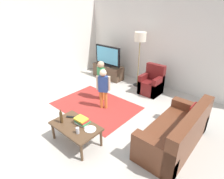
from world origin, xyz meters
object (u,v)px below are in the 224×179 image
object	(u,v)px
tv	(108,56)
book_stack	(82,121)
floor_lamp	(140,40)
plate	(90,129)
couch	(178,134)
tv_remote	(70,117)
soda_can	(78,130)
tv_stand	(108,72)
coffee_table	(76,127)
bottle	(61,117)
armchair	(152,84)
child_near_tv	(101,77)
child_center	(103,86)

from	to	relation	value
tv	book_stack	bearing A→B (deg)	-56.13
floor_lamp	plate	distance (m)	3.42
plate	book_stack	bearing A→B (deg)	173.81
couch	tv_remote	distance (m)	2.20
soda_can	tv	bearing A→B (deg)	123.88
tv_remote	soda_can	xyz separation A→B (m)	(0.52, -0.22, 0.05)
tv_stand	tv	distance (m)	0.60
floor_lamp	book_stack	xyz separation A→B (m)	(0.71, -3.05, -1.06)
book_stack	tv_stand	bearing A→B (deg)	123.68
coffee_table	soda_can	size ratio (longest dim) A/B	8.33
book_stack	bottle	world-z (taller)	bottle
armchair	floor_lamp	distance (m)	1.42
soda_can	plate	bearing A→B (deg)	65.50
tv_stand	tv	size ratio (longest dim) A/B	1.09
book_stack	tv	bearing A→B (deg)	123.87
tv_stand	child_near_tv	xyz separation A→B (m)	(0.98, -1.37, 0.45)
soda_can	armchair	bearing A→B (deg)	94.07
floor_lamp	child_center	world-z (taller)	floor_lamp
couch	floor_lamp	xyz separation A→B (m)	(-2.24, 1.95, 1.25)
tv	floor_lamp	size ratio (longest dim) A/B	0.62
book_stack	tv_remote	world-z (taller)	book_stack
tv_stand	coffee_table	bearing A→B (deg)	-58.17
tv_stand	tv	world-z (taller)	tv
tv_stand	armchair	world-z (taller)	armchair
floor_lamp	child_near_tv	bearing A→B (deg)	-99.01
tv	couch	distance (m)	3.93
coffee_table	tv_remote	world-z (taller)	tv_remote
tv_stand	couch	world-z (taller)	couch
soda_can	floor_lamp	bearing A→B (deg)	104.91
couch	floor_lamp	bearing A→B (deg)	138.95
armchair	plate	distance (m)	2.91
child_center	bottle	distance (m)	1.48
tv_remote	soda_can	size ratio (longest dim) A/B	1.42
child_center	soda_can	bearing A→B (deg)	-63.45
tv	child_center	world-z (taller)	tv
bottle	child_near_tv	bearing A→B (deg)	109.20
coffee_table	bottle	distance (m)	0.35
couch	soda_can	world-z (taller)	couch
tv_stand	tv	bearing A→B (deg)	-90.00
tv_stand	child_center	xyz separation A→B (m)	(1.37, -1.69, 0.42)
couch	soda_can	xyz separation A→B (m)	(-1.36, -1.35, 0.19)
tv	child_center	bearing A→B (deg)	-50.63
book_stack	tv_remote	bearing A→B (deg)	-175.27
child_center	bottle	size ratio (longest dim) A/B	3.67
tv	coffee_table	xyz separation A→B (m)	(1.88, -3.01, -0.48)
book_stack	tv_remote	size ratio (longest dim) A/B	1.70
floor_lamp	soda_can	distance (m)	3.58
plate	armchair	bearing A→B (deg)	96.35
floor_lamp	tv_remote	xyz separation A→B (m)	(0.36, -3.08, -1.11)
floor_lamp	child_near_tv	xyz separation A→B (m)	(-0.24, -1.52, -0.85)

